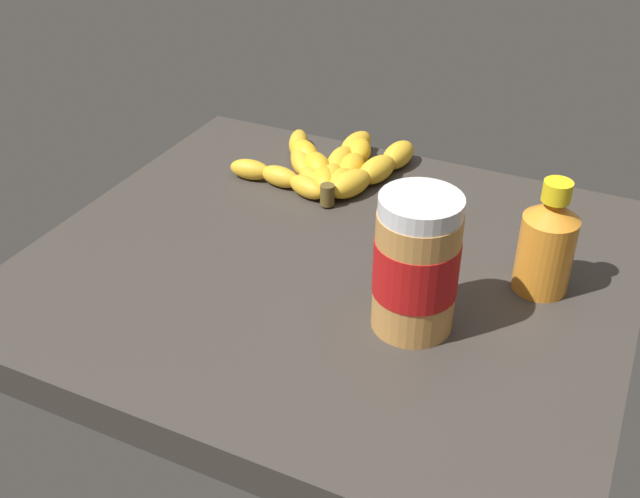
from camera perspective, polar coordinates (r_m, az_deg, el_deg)
ground_plane at (r=94.94cm, az=0.77°, el=-1.94°), size 72.60×64.20×4.56cm
banana_bunch at (r=111.63cm, az=1.00°, el=6.26°), size 23.88×21.58×3.72cm
peanut_butter_jar at (r=79.45cm, az=7.29°, el=-1.20°), size 9.09×9.09×15.98cm
honey_bottle at (r=89.22cm, az=16.82°, el=0.44°), size 6.40×6.40×14.06cm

